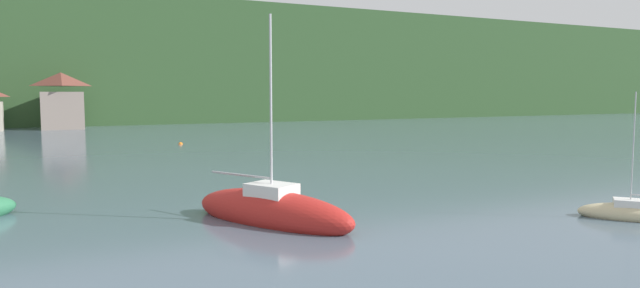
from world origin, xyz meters
TOP-DOWN VIEW (x-y plane):
  - wooded_hillside at (8.08, 165.59)m, footprint 352.00×74.23m
  - shore_building_central at (-9.92, 118.16)m, footprint 6.01×5.94m
  - sailboat_mid_5 at (9.28, 41.88)m, footprint 3.62×3.92m
  - sailboat_mid_6 at (-4.38, 47.89)m, footprint 5.62×8.01m
  - mooring_buoy_near at (0.09, 85.12)m, footprint 0.45×0.45m

SIDE VIEW (x-z plane):
  - mooring_buoy_near at x=0.09m, z-range -0.23..0.23m
  - sailboat_mid_5 at x=9.28m, z-range -2.53..3.02m
  - sailboat_mid_6 at x=-4.38m, z-range -3.96..4.90m
  - shore_building_central at x=-9.92m, z-range -0.11..8.17m
  - wooded_hillside at x=8.08m, z-range -13.27..31.57m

